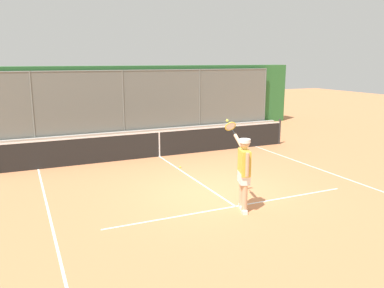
% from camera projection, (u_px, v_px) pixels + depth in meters
% --- Properties ---
extents(ground_plane, '(60.00, 60.00, 0.00)m').
position_uv_depth(ground_plane, '(215.00, 193.00, 10.55)').
color(ground_plane, '#C67A4C').
extents(court_line_markings, '(8.47, 10.08, 0.01)m').
position_uv_depth(court_line_markings, '(242.00, 211.00, 9.29)').
color(court_line_markings, white).
rests_on(court_line_markings, ground).
extents(fence_backdrop, '(19.16, 1.37, 3.23)m').
position_uv_depth(fence_backdrop, '(120.00, 100.00, 19.18)').
color(fence_backdrop, slate).
rests_on(fence_backdrop, ground).
extents(tennis_net, '(10.88, 0.09, 1.07)m').
position_uv_depth(tennis_net, '(159.00, 143.00, 14.39)').
color(tennis_net, '#2D2D2D').
rests_on(tennis_net, ground).
extents(tennis_player, '(0.46, 1.43, 2.04)m').
position_uv_depth(tennis_player, '(244.00, 168.00, 9.09)').
color(tennis_player, silver).
rests_on(tennis_player, ground).
extents(tennis_ball_near_baseline, '(0.07, 0.07, 0.07)m').
position_uv_depth(tennis_ball_near_baseline, '(180.00, 167.00, 12.95)').
color(tennis_ball_near_baseline, '#D6E042').
rests_on(tennis_ball_near_baseline, ground).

